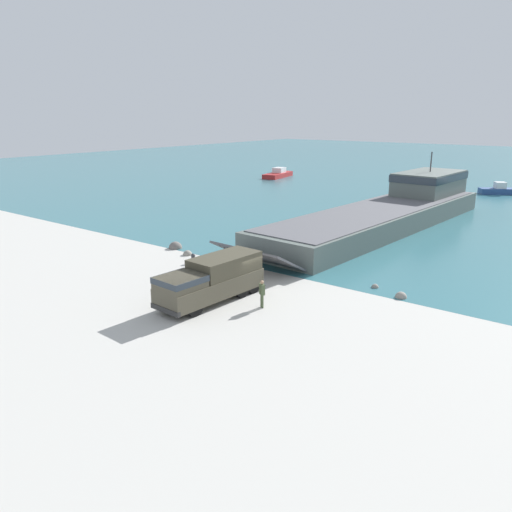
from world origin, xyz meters
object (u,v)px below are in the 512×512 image
Objects in this scene: landing_craft at (393,208)px; soldier_on_ramp at (262,292)px; mooring_bollard at (193,258)px; moored_boat_b at (497,190)px; moored_boat_a at (278,174)px; military_truck at (212,279)px.

soldier_on_ramp is at bearing -79.59° from landing_craft.
moored_boat_b is at bearing 78.27° from mooring_bollard.
landing_craft is 4.74× the size of moored_boat_a.
moored_boat_b is (0.98, 59.07, -0.44)m from soldier_on_ramp.
moored_boat_b is at bearing 31.43° from soldier_on_ramp.
moored_boat_b is (38.68, 2.96, 0.01)m from moored_boat_a.
moored_boat_a is at bearing 117.91° from mooring_bollard.
moored_boat_a is 1.62× the size of moored_boat_b.
moored_boat_a is at bearing 145.35° from landing_craft.
moored_boat_a is at bearing 60.79° from moored_boat_b.
soldier_on_ramp is 2.28× the size of mooring_bollard.
military_truck is 10.03× the size of mooring_bollard.
landing_craft is 43.79m from moored_boat_a.
soldier_on_ramp is (3.29, 1.04, -0.43)m from military_truck.
mooring_bollard is at bearing -124.41° from military_truck.
landing_craft reaches higher than soldier_on_ramp.
moored_boat_a reaches higher than mooring_bollard.
moored_boat_b is (4.37, 30.14, -1.15)m from landing_craft.
soldier_on_ramp is 0.34× the size of moored_boat_b.
military_truck is at bearing 139.95° from soldier_on_ramp.
landing_craft is 7.67× the size of moored_boat_b.
military_truck is 4.40× the size of soldier_on_ramp.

